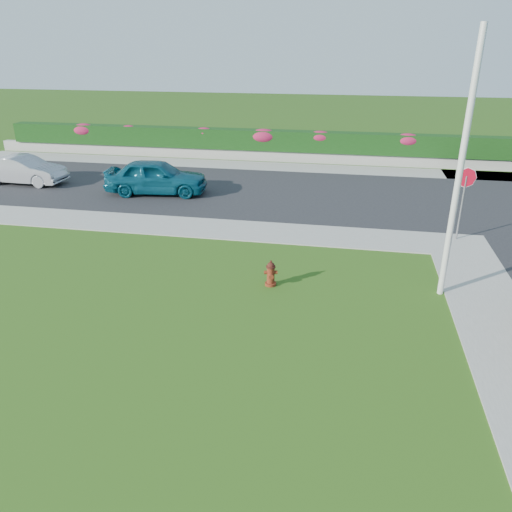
% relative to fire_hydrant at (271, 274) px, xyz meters
% --- Properties ---
extents(ground, '(120.00, 120.00, 0.00)m').
position_rel_fire_hydrant_xyz_m(ground, '(-1.30, -4.90, -0.35)').
color(ground, black).
rests_on(ground, ground).
extents(street_far, '(26.00, 8.00, 0.04)m').
position_rel_fire_hydrant_xyz_m(street_far, '(-6.30, 9.10, -0.33)').
color(street_far, black).
rests_on(street_far, ground).
extents(sidewalk_far, '(24.00, 2.00, 0.04)m').
position_rel_fire_hydrant_xyz_m(sidewalk_far, '(-7.30, 4.10, -0.33)').
color(sidewalk_far, gray).
rests_on(sidewalk_far, ground).
extents(curb_corner, '(2.00, 2.00, 0.04)m').
position_rel_fire_hydrant_xyz_m(curb_corner, '(5.70, 4.10, -0.33)').
color(curb_corner, gray).
rests_on(curb_corner, ground).
extents(sidewalk_beyond, '(34.00, 2.00, 0.04)m').
position_rel_fire_hydrant_xyz_m(sidewalk_beyond, '(-2.30, 14.10, -0.33)').
color(sidewalk_beyond, gray).
rests_on(sidewalk_beyond, ground).
extents(retaining_wall, '(34.00, 0.40, 0.60)m').
position_rel_fire_hydrant_xyz_m(retaining_wall, '(-2.30, 15.60, -0.05)').
color(retaining_wall, gray).
rests_on(retaining_wall, ground).
extents(hedge, '(32.00, 0.90, 1.10)m').
position_rel_fire_hydrant_xyz_m(hedge, '(-2.30, 15.70, 0.80)').
color(hedge, black).
rests_on(hedge, retaining_wall).
extents(fire_hydrant, '(0.39, 0.36, 0.74)m').
position_rel_fire_hydrant_xyz_m(fire_hydrant, '(0.00, 0.00, 0.00)').
color(fire_hydrant, '#55230D').
rests_on(fire_hydrant, ground).
extents(sedan_teal, '(4.62, 2.32, 1.51)m').
position_rel_fire_hydrant_xyz_m(sedan_teal, '(-6.40, 7.99, 0.44)').
color(sedan_teal, '#0C4A60').
rests_on(sedan_teal, street_far).
extents(sedan_silver, '(4.00, 1.52, 1.30)m').
position_rel_fire_hydrant_xyz_m(sedan_silver, '(-13.17, 8.42, 0.34)').
color(sedan_silver, '#9B9DA2').
rests_on(sedan_silver, street_far).
extents(utility_pole, '(0.16, 0.16, 6.67)m').
position_rel_fire_hydrant_xyz_m(utility_pole, '(4.58, 0.37, 2.98)').
color(utility_pole, silver).
rests_on(utility_pole, ground).
extents(stop_sign, '(0.68, 0.15, 2.52)m').
position_rel_fire_hydrant_xyz_m(stop_sign, '(5.71, 4.62, 1.52)').
color(stop_sign, slate).
rests_on(stop_sign, ground).
extents(flower_clump_a, '(1.47, 0.94, 0.73)m').
position_rel_fire_hydrant_xyz_m(flower_clump_a, '(-13.84, 15.60, 1.06)').
color(flower_clump_a, '#B61F5B').
rests_on(flower_clump_a, hedge).
extents(flower_clump_b, '(1.05, 0.67, 0.52)m').
position_rel_fire_hydrant_xyz_m(flower_clump_b, '(-10.98, 15.60, 1.14)').
color(flower_clump_b, '#B61F5B').
rests_on(flower_clump_b, hedge).
extents(flower_clump_c, '(1.11, 0.71, 0.55)m').
position_rel_fire_hydrant_xyz_m(flower_clump_c, '(-6.39, 15.60, 1.13)').
color(flower_clump_c, '#B61F5B').
rests_on(flower_clump_c, hedge).
extents(flower_clump_d, '(1.56, 1.00, 0.78)m').
position_rel_fire_hydrant_xyz_m(flower_clump_d, '(-2.92, 15.60, 1.04)').
color(flower_clump_d, '#B61F5B').
rests_on(flower_clump_d, hedge).
extents(flower_clump_e, '(1.29, 0.83, 0.64)m').
position_rel_fire_hydrant_xyz_m(flower_clump_e, '(0.23, 15.60, 1.09)').
color(flower_clump_e, '#B61F5B').
rests_on(flower_clump_e, hedge).
extents(flower_clump_f, '(1.39, 0.89, 0.69)m').
position_rel_fire_hydrant_xyz_m(flower_clump_f, '(4.89, 15.60, 1.07)').
color(flower_clump_f, '#B61F5B').
rests_on(flower_clump_f, hedge).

